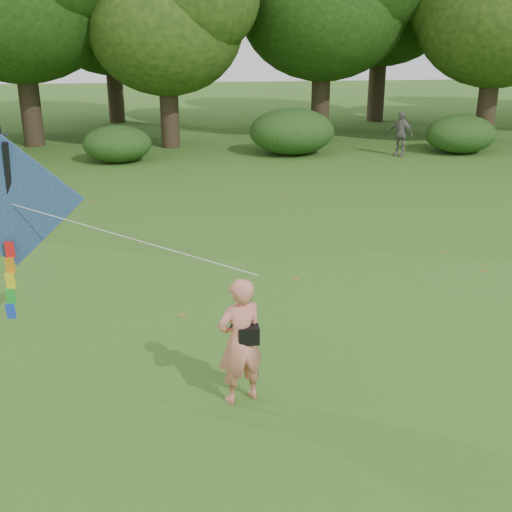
{
  "coord_description": "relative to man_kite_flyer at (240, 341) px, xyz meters",
  "views": [
    {
      "loc": [
        -1.3,
        -8.2,
        5.33
      ],
      "look_at": [
        -0.2,
        2.0,
        1.5
      ],
      "focal_mm": 45.0,
      "sensor_mm": 36.0,
      "label": 1
    }
  ],
  "objects": [
    {
      "name": "man_kite_flyer",
      "position": [
        0.0,
        0.0,
        0.0
      ],
      "size": [
        0.83,
        0.69,
        1.94
      ],
      "primitive_type": "imported",
      "rotation": [
        0.0,
        0.0,
        3.51
      ],
      "color": "#E07E69",
      "rests_on": "ground"
    },
    {
      "name": "bystander_right",
      "position": [
        7.96,
        17.09,
        -0.07
      ],
      "size": [
        1.07,
        1.03,
        1.79
      ],
      "primitive_type": "imported",
      "rotation": [
        0.0,
        0.0,
        -0.74
      ],
      "color": "slate",
      "rests_on": "ground"
    },
    {
      "name": "bystander_left",
      "position": [
        -8.19,
        18.83,
        -0.19
      ],
      "size": [
        0.96,
        0.93,
        1.56
      ],
      "primitive_type": "imported",
      "rotation": [
        0.0,
        0.0,
        0.65
      ],
      "color": "#2B2E3A",
      "rests_on": "ground"
    },
    {
      "name": "crossbody_bag",
      "position": [
        0.12,
        -0.03,
        0.13
      ],
      "size": [
        0.43,
        0.2,
        0.74
      ],
      "color": "black",
      "rests_on": "ground"
    },
    {
      "name": "ground",
      "position": [
        0.65,
        0.05,
        -0.97
      ],
      "size": [
        100.0,
        100.0,
        0.0
      ],
      "primitive_type": "plane",
      "color": "#265114",
      "rests_on": "ground"
    },
    {
      "name": "flying_kite",
      "position": [
        -3.31,
        1.41,
        1.7
      ],
      "size": [
        4.63,
        1.79,
        2.97
      ],
      "color": "#224D96",
      "rests_on": "ground"
    },
    {
      "name": "shrub_band",
      "position": [
        -0.07,
        17.65,
        -0.11
      ],
      "size": [
        39.15,
        3.22,
        1.88
      ],
      "color": "#264919",
      "rests_on": "ground"
    },
    {
      "name": "fallen_leaves",
      "position": [
        0.91,
        5.1,
        -0.96
      ],
      "size": [
        11.82,
        14.7,
        0.01
      ],
      "color": "olive",
      "rests_on": "ground"
    },
    {
      "name": "tree_line",
      "position": [
        2.32,
        22.92,
        4.63
      ],
      "size": [
        54.7,
        15.3,
        9.48
      ],
      "color": "#3A2D1E",
      "rests_on": "ground"
    }
  ]
}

